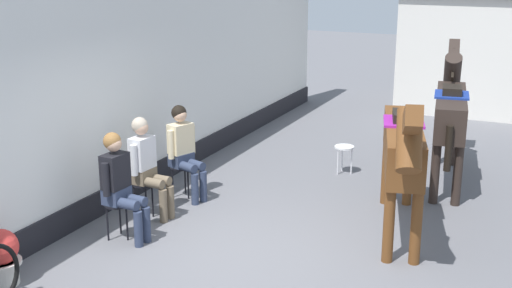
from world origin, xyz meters
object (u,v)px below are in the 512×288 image
at_px(spare_stool_white, 344,150).
at_px(seated_visitor_far, 184,147).
at_px(seated_visitor_near, 120,181).
at_px(saddled_horse_far, 450,109).
at_px(seated_visitor_middle, 146,162).
at_px(flower_planter_near, 1,256).
at_px(saddled_horse_near, 403,148).

bearing_deg(spare_stool_white, seated_visitor_far, -130.57).
bearing_deg(seated_visitor_near, saddled_horse_far, 50.56).
distance_m(seated_visitor_middle, seated_visitor_far, 0.83).
relative_size(seated_visitor_far, spare_stool_white, 3.02).
bearing_deg(flower_planter_near, seated_visitor_middle, 81.71).
relative_size(saddled_horse_far, flower_planter_near, 4.66).
height_order(seated_visitor_middle, flower_planter_near, seated_visitor_middle).
height_order(seated_visitor_near, saddled_horse_near, saddled_horse_near).
bearing_deg(saddled_horse_far, flower_planter_near, -124.23).
distance_m(seated_visitor_middle, saddled_horse_far, 4.76).
xyz_separation_m(seated_visitor_far, spare_stool_white, (1.78, 2.08, -0.38)).
xyz_separation_m(seated_visitor_middle, saddled_horse_near, (3.27, 0.83, 0.38)).
bearing_deg(seated_visitor_near, seated_visitor_middle, 99.80).
bearing_deg(seated_visitor_far, flower_planter_near, -97.82).
distance_m(seated_visitor_far, saddled_horse_far, 4.16).
height_order(seated_visitor_far, flower_planter_near, seated_visitor_far).
distance_m(seated_visitor_middle, saddled_horse_near, 3.39).
bearing_deg(saddled_horse_near, seated_visitor_middle, -165.80).
bearing_deg(saddled_horse_near, flower_planter_near, -138.72).
bearing_deg(seated_visitor_far, seated_visitor_middle, -96.50).
distance_m(seated_visitor_far, saddled_horse_near, 3.20).
xyz_separation_m(saddled_horse_near, spare_stool_white, (-1.39, 2.08, -0.76)).
distance_m(flower_planter_near, spare_stool_white, 5.70).
relative_size(seated_visitor_far, flower_planter_near, 2.17).
relative_size(seated_visitor_near, flower_planter_near, 2.17).
relative_size(seated_visitor_far, saddled_horse_near, 0.47).
bearing_deg(seated_visitor_near, spare_stool_white, 64.83).
relative_size(saddled_horse_far, spare_stool_white, 6.48).
xyz_separation_m(seated_visitor_middle, spare_stool_white, (1.88, 2.91, -0.38)).
bearing_deg(saddled_horse_near, spare_stool_white, 123.69).
xyz_separation_m(seated_visitor_near, seated_visitor_far, (-0.04, 1.62, 0.00)).
distance_m(saddled_horse_near, saddled_horse_far, 2.42).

